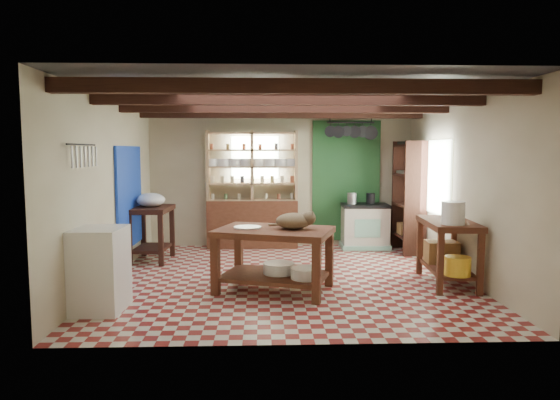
{
  "coord_description": "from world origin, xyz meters",
  "views": [
    {
      "loc": [
        -0.36,
        -7.05,
        1.83
      ],
      "look_at": [
        -0.1,
        0.3,
        1.1
      ],
      "focal_mm": 32.0,
      "sensor_mm": 36.0,
      "label": 1
    }
  ],
  "objects_px": {
    "work_table": "(274,260)",
    "cat": "(294,221)",
    "prep_table": "(152,234)",
    "stove": "(365,226)",
    "white_cabinet": "(100,269)",
    "right_counter": "(448,252)"
  },
  "relations": [
    {
      "from": "work_table",
      "to": "right_counter",
      "type": "height_order",
      "value": "right_counter"
    },
    {
      "from": "work_table",
      "to": "stove",
      "type": "xyz_separation_m",
      "value": [
        1.77,
        2.8,
        0.01
      ]
    },
    {
      "from": "work_table",
      "to": "prep_table",
      "type": "distance_m",
      "value": 2.71
    },
    {
      "from": "prep_table",
      "to": "white_cabinet",
      "type": "xyz_separation_m",
      "value": [
        -0.02,
        -2.58,
        0.02
      ]
    },
    {
      "from": "work_table",
      "to": "prep_table",
      "type": "relative_size",
      "value": 1.6
    },
    {
      "from": "work_table",
      "to": "white_cabinet",
      "type": "bearing_deg",
      "value": -141.48
    },
    {
      "from": "white_cabinet",
      "to": "work_table",
      "type": "bearing_deg",
      "value": 22.66
    },
    {
      "from": "white_cabinet",
      "to": "stove",
      "type": "bearing_deg",
      "value": 45.53
    },
    {
      "from": "stove",
      "to": "white_cabinet",
      "type": "xyz_separation_m",
      "value": [
        -3.78,
        -3.54,
        0.06
      ]
    },
    {
      "from": "stove",
      "to": "cat",
      "type": "xyz_separation_m",
      "value": [
        -1.52,
        -2.83,
        0.51
      ]
    },
    {
      "from": "work_table",
      "to": "cat",
      "type": "bearing_deg",
      "value": 11.31
    },
    {
      "from": "white_cabinet",
      "to": "cat",
      "type": "bearing_deg",
      "value": 19.85
    },
    {
      "from": "stove",
      "to": "right_counter",
      "type": "distance_m",
      "value": 2.63
    },
    {
      "from": "prep_table",
      "to": "right_counter",
      "type": "bearing_deg",
      "value": -17.21
    },
    {
      "from": "prep_table",
      "to": "white_cabinet",
      "type": "relative_size",
      "value": 0.95
    },
    {
      "from": "cat",
      "to": "white_cabinet",
      "type": "bearing_deg",
      "value": -154.29
    },
    {
      "from": "right_counter",
      "to": "cat",
      "type": "xyz_separation_m",
      "value": [
        -2.14,
        -0.28,
        0.48
      ]
    },
    {
      "from": "work_table",
      "to": "cat",
      "type": "distance_m",
      "value": 0.57
    },
    {
      "from": "stove",
      "to": "right_counter",
      "type": "relative_size",
      "value": 0.7
    },
    {
      "from": "prep_table",
      "to": "stove",
      "type": "bearing_deg",
      "value": 17.09
    },
    {
      "from": "right_counter",
      "to": "cat",
      "type": "height_order",
      "value": "cat"
    },
    {
      "from": "prep_table",
      "to": "right_counter",
      "type": "xyz_separation_m",
      "value": [
        4.38,
        -1.6,
        -0.01
      ]
    }
  ]
}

